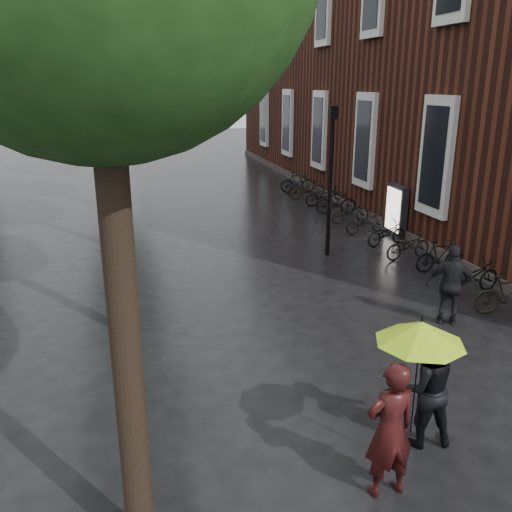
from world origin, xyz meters
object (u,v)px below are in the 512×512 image
object	(u,v)px
person_black	(425,387)
ad_lightbox	(396,211)
person_burgundy	(390,430)
parked_bicycles	(363,218)
lamp_post	(331,167)
pedestrian_walking	(452,285)

from	to	relation	value
person_black	ad_lightbox	distance (m)	11.72
person_burgundy	parked_bicycles	xyz separation A→B (m)	(5.39, 12.30, -0.49)
person_black	ad_lightbox	size ratio (longest dim) A/B	1.03
ad_lightbox	lamp_post	size ratio (longest dim) A/B	0.40
pedestrian_walking	parked_bicycles	distance (m)	8.03
person_burgundy	lamp_post	distance (m)	10.49
person_burgundy	lamp_post	world-z (taller)	lamp_post
person_burgundy	person_black	size ratio (longest dim) A/B	1.03
parked_bicycles	ad_lightbox	distance (m)	1.29
person_black	pedestrian_walking	xyz separation A→B (m)	(2.79, 3.60, -0.01)
person_black	pedestrian_walking	world-z (taller)	person_black
ad_lightbox	pedestrian_walking	bearing A→B (deg)	-106.37
person_black	parked_bicycles	bearing A→B (deg)	-102.10
person_burgundy	ad_lightbox	distance (m)	12.93
person_black	pedestrian_walking	bearing A→B (deg)	-119.01
pedestrian_walking	ad_lightbox	world-z (taller)	pedestrian_walking
parked_bicycles	ad_lightbox	xyz separation A→B (m)	(0.78, -0.94, 0.44)
person_black	pedestrian_walking	size ratio (longest dim) A/B	1.01
lamp_post	pedestrian_walking	bearing A→B (deg)	-82.19
pedestrian_walking	parked_bicycles	world-z (taller)	pedestrian_walking
person_burgundy	ad_lightbox	size ratio (longest dim) A/B	1.06
person_burgundy	person_black	distance (m)	1.32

